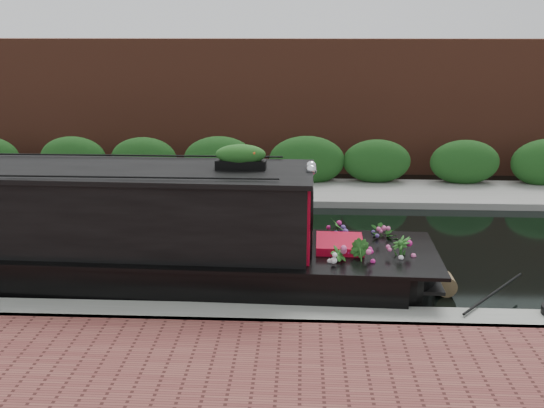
{
  "coord_description": "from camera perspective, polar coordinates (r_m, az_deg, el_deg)",
  "views": [
    {
      "loc": [
        2.21,
        -11.46,
        4.31
      ],
      "look_at": [
        1.66,
        -0.6,
        1.14
      ],
      "focal_mm": 40.0,
      "sensor_mm": 36.0,
      "label": 1
    }
  ],
  "objects": [
    {
      "name": "far_bank_path",
      "position": [
        16.39,
        -4.98,
        0.95
      ],
      "size": [
        40.0,
        2.4,
        0.34
      ],
      "primitive_type": "cube",
      "color": "gray",
      "rests_on": "ground"
    },
    {
      "name": "rope_fender",
      "position": [
        10.67,
        15.94,
        -7.21
      ],
      "size": [
        0.34,
        0.38,
        0.34
      ],
      "primitive_type": "cylinder",
      "rotation": [
        1.57,
        0.0,
        0.0
      ],
      "color": "brown",
      "rests_on": "ground"
    },
    {
      "name": "ground",
      "position": [
        12.44,
        -7.56,
        -4.15
      ],
      "size": [
        80.0,
        80.0,
        0.0
      ],
      "primitive_type": "plane",
      "color": "black",
      "rests_on": "ground"
    },
    {
      "name": "far_brick_wall",
      "position": [
        19.28,
        -3.79,
        3.31
      ],
      "size": [
        40.0,
        1.0,
        8.0
      ],
      "primitive_type": "cube",
      "color": "brown",
      "rests_on": "ground"
    },
    {
      "name": "narrowboat",
      "position": [
        10.85,
        -18.04,
        -3.38
      ],
      "size": [
        11.67,
        2.37,
        2.73
      ],
      "rotation": [
        0.0,
        0.0,
        -0.03
      ],
      "color": "black",
      "rests_on": "ground"
    },
    {
      "name": "far_hedge",
      "position": [
        17.25,
        -4.58,
        1.74
      ],
      "size": [
        40.0,
        1.1,
        2.8
      ],
      "primitive_type": "cube",
      "color": "#1A4617",
      "rests_on": "ground"
    },
    {
      "name": "near_bank_coping",
      "position": [
        9.49,
        -11.13,
        -11.09
      ],
      "size": [
        40.0,
        0.6,
        0.5
      ],
      "primitive_type": "cube",
      "color": "gray",
      "rests_on": "ground"
    }
  ]
}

